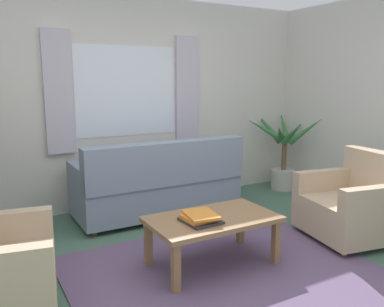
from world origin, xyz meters
name	(u,v)px	position (x,y,z in m)	size (l,w,h in m)	color
ground_plane	(225,273)	(0.00, 0.00, 0.00)	(6.24, 6.24, 0.00)	#476B56
wall_back	(126,103)	(0.00, 2.26, 1.30)	(5.32, 0.12, 2.60)	silver
window_with_curtains	(128,91)	(0.00, 2.18, 1.45)	(1.98, 0.07, 1.40)	white
area_rug	(225,273)	(0.00, 0.00, 0.01)	(2.49, 2.04, 0.01)	#604C6B
couch	(159,185)	(0.14, 1.60, 0.37)	(1.90, 0.82, 0.92)	gray
armchair_right	(355,204)	(1.57, 0.00, 0.35)	(0.96, 0.97, 0.88)	tan
coffee_table	(213,223)	(-0.01, 0.19, 0.38)	(1.10, 0.64, 0.44)	olive
book_stack_on_table	(200,218)	(-0.16, 0.14, 0.47)	(0.30, 0.34, 0.07)	#2D2D33
potted_plant	(283,153)	(2.23, 1.79, 0.53)	(0.96, 1.06, 1.17)	#B7B2A8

